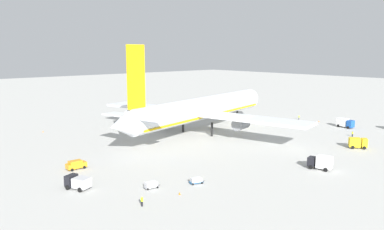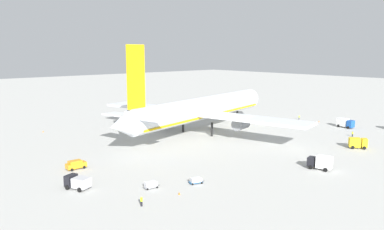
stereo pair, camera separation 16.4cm
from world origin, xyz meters
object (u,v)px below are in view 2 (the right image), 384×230
traffic_cone_2 (319,121)px  service_truck_1 (321,162)px  airliner (200,109)px  service_truck_4 (358,143)px  service_van (76,164)px  ground_worker_2 (299,117)px  ground_worker_1 (142,201)px  traffic_cone_0 (182,111)px  traffic_cone_3 (179,193)px  baggage_cart_0 (151,185)px  service_truck_3 (78,182)px  service_truck_2 (345,123)px  ground_worker_0 (353,134)px  traffic_cone_1 (43,131)px  baggage_cart_1 (196,180)px

traffic_cone_2 → service_truck_1: bearing=-149.1°
airliner → service_truck_4: (18.16, -42.33, -6.07)m
service_truck_1 → service_van: (-40.16, 35.83, -0.65)m
service_truck_4 → traffic_cone_2: 39.04m
service_van → ground_worker_2: bearing=1.6°
ground_worker_1 → traffic_cone_0: (70.02, 73.19, -0.62)m
ground_worker_1 → traffic_cone_3: ground_worker_1 is taller
service_truck_4 → service_van: service_truck_4 is taller
baggage_cart_0 → traffic_cone_3: size_ratio=6.05×
service_truck_3 → service_truck_4: 72.61m
service_truck_2 → ground_worker_0: bearing=-144.1°
service_van → traffic_cone_0: 83.35m
service_truck_2 → traffic_cone_1: size_ratio=10.89×
baggage_cart_0 → baggage_cart_1: 8.99m
service_truck_3 → ground_worker_0: size_ratio=3.14×
traffic_cone_2 → traffic_cone_0: bearing=114.0°
baggage_cart_0 → ground_worker_2: bearing=15.3°
service_truck_1 → baggage_cart_1: bearing=156.8°
ground_worker_2 → traffic_cone_0: size_ratio=3.23×
ground_worker_1 → traffic_cone_0: ground_worker_1 is taller
baggage_cart_0 → traffic_cone_1: size_ratio=6.05×
ground_worker_0 → traffic_cone_0: (-8.11, 71.14, -0.56)m
service_truck_1 → service_truck_4: bearing=7.8°
service_truck_1 → service_truck_4: service_truck_1 is taller
ground_worker_2 → baggage_cart_0: bearing=-164.7°
service_truck_4 → traffic_cone_0: (4.77, 78.87, -1.30)m
ground_worker_0 → service_truck_1: bearing=-163.4°
service_truck_4 → traffic_cone_1: bearing=125.9°
service_van → service_truck_3: bearing=-113.4°
ground_worker_0 → traffic_cone_1: ground_worker_0 is taller
service_van → baggage_cart_0: service_van is taller
baggage_cart_0 → baggage_cart_1: size_ratio=1.02×
baggage_cart_0 → traffic_cone_2: bearing=10.4°
baggage_cart_1 → ground_worker_1: bearing=-170.6°
traffic_cone_0 → service_truck_4: bearing=-93.5°
airliner → traffic_cone_1: 50.98m
traffic_cone_2 → service_truck_4: bearing=-134.9°
traffic_cone_3 → service_truck_1: bearing=-15.1°
service_truck_1 → service_truck_3: 51.24m
airliner → traffic_cone_3: size_ratio=138.17×
service_truck_2 → ground_worker_1: bearing=-173.3°
service_truck_2 → traffic_cone_0: (-19.81, 62.67, -1.42)m
airliner → service_truck_1: (-6.15, -45.68, -5.96)m
service_truck_2 → traffic_cone_0: 65.74m
service_truck_1 → service_truck_2: service_truck_1 is taller
ground_worker_0 → ground_worker_1: 78.15m
baggage_cart_0 → traffic_cone_3: (1.91, -6.20, -0.43)m
service_truck_1 → service_truck_2: 52.66m
service_van → ground_worker_2: (90.40, 2.54, -0.12)m
traffic_cone_0 → traffic_cone_3: 96.00m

